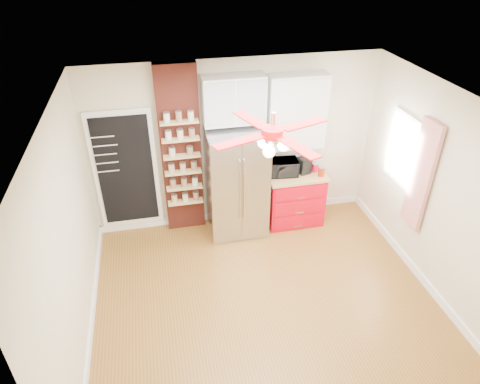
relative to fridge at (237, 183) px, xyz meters
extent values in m
plane|color=brown|center=(0.05, -1.63, -0.88)|extent=(4.50, 4.50, 0.00)
plane|color=white|center=(0.05, -1.63, 1.83)|extent=(4.50, 4.50, 0.00)
cube|color=beige|center=(0.05, 0.37, 0.48)|extent=(4.50, 0.02, 2.70)
cube|color=beige|center=(0.05, -3.63, 0.48)|extent=(4.50, 0.02, 2.70)
cube|color=beige|center=(-2.20, -1.63, 0.48)|extent=(0.02, 4.00, 2.70)
cube|color=beige|center=(2.30, -1.63, 0.48)|extent=(0.02, 4.00, 2.70)
cube|color=white|center=(-1.65, 0.34, 0.23)|extent=(0.95, 0.04, 1.95)
cube|color=black|center=(-1.65, 0.32, 0.23)|extent=(0.82, 0.02, 1.78)
cube|color=maroon|center=(-0.80, 0.29, 0.48)|extent=(0.60, 0.16, 2.70)
cube|color=#B5B5BA|center=(0.00, 0.00, 0.00)|extent=(0.90, 0.70, 1.75)
cube|color=white|center=(0.00, 0.20, 1.27)|extent=(0.90, 0.35, 0.70)
cube|color=red|center=(0.97, 0.05, -0.45)|extent=(0.90, 0.60, 0.86)
cube|color=tan|center=(0.97, 0.05, 0.01)|extent=(0.94, 0.64, 0.04)
cube|color=white|center=(0.97, 0.22, 1.00)|extent=(0.90, 0.30, 1.15)
cube|color=white|center=(2.28, -0.73, 0.68)|extent=(0.04, 0.75, 1.05)
cube|color=red|center=(2.23, -1.28, 0.57)|extent=(0.06, 0.40, 1.55)
cylinder|color=silver|center=(0.05, -1.63, 1.68)|extent=(0.05, 0.05, 0.20)
cylinder|color=#A30A0A|center=(0.05, -1.63, 1.56)|extent=(0.24, 0.24, 0.10)
sphere|color=white|center=(0.05, -1.63, 1.40)|extent=(0.13, 0.13, 0.13)
imported|color=black|center=(0.75, 0.07, 0.15)|extent=(0.49, 0.35, 0.25)
cube|color=black|center=(1.10, 0.06, 0.15)|extent=(0.22, 0.23, 0.25)
cylinder|color=#A22509|center=(1.34, -0.11, 0.10)|extent=(0.13, 0.13, 0.15)
cylinder|color=red|center=(1.30, 0.06, 0.09)|extent=(0.12, 0.12, 0.13)
cylinder|color=beige|center=(-0.94, 0.16, 0.56)|extent=(0.10, 0.10, 0.12)
cylinder|color=olive|center=(-0.68, 0.14, 0.56)|extent=(0.11, 0.11, 0.12)
camera|label=1|loc=(-1.15, -5.57, 3.39)|focal=32.00mm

